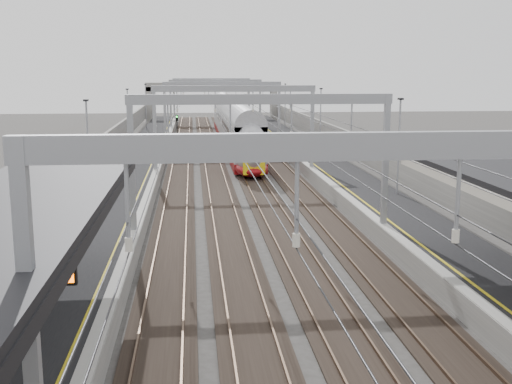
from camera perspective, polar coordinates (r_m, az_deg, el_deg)
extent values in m
cube|color=black|center=(54.95, -10.48, 1.92)|extent=(4.00, 120.00, 1.00)
cube|color=black|center=(55.92, 6.09, 2.19)|extent=(4.00, 120.00, 1.00)
cube|color=black|center=(54.84, -6.82, 1.52)|extent=(2.40, 140.00, 0.08)
cube|color=brown|center=(54.84, -7.57, 1.60)|extent=(0.07, 140.00, 0.14)
cube|color=brown|center=(54.81, -6.07, 1.63)|extent=(0.07, 140.00, 0.14)
cube|color=black|center=(54.85, -3.68, 1.58)|extent=(2.40, 140.00, 0.08)
cube|color=brown|center=(54.82, -4.44, 1.66)|extent=(0.07, 140.00, 0.14)
cube|color=brown|center=(54.87, -2.93, 1.68)|extent=(0.07, 140.00, 0.14)
cube|color=black|center=(55.04, -0.56, 1.63)|extent=(2.40, 140.00, 0.08)
cube|color=brown|center=(54.96, -1.31, 1.71)|extent=(0.07, 140.00, 0.14)
cube|color=brown|center=(55.09, 0.19, 1.73)|extent=(0.07, 140.00, 0.14)
cube|color=black|center=(55.38, 2.54, 1.67)|extent=(2.40, 140.00, 0.08)
cube|color=brown|center=(55.27, 1.80, 1.76)|extent=(0.07, 140.00, 0.14)
cube|color=brown|center=(55.47, 3.27, 1.78)|extent=(0.07, 140.00, 0.14)
cube|color=#919399|center=(12.32, -19.51, -10.70)|extent=(0.28, 0.28, 6.60)
cube|color=#919399|center=(11.71, 10.98, 4.04)|extent=(13.00, 0.25, 0.50)
cube|color=#919399|center=(31.58, -11.00, 2.51)|extent=(0.28, 0.28, 6.60)
cube|color=#919399|center=(32.89, 11.44, 2.81)|extent=(0.28, 0.28, 6.60)
cube|color=#919399|center=(31.35, 0.46, 8.25)|extent=(13.00, 0.25, 0.50)
cube|color=#919399|center=(51.41, -9.00, 5.65)|extent=(0.28, 0.28, 6.60)
cube|color=#919399|center=(52.23, 5.01, 5.81)|extent=(0.28, 0.28, 6.60)
cube|color=#919399|center=(51.27, -1.96, 9.17)|extent=(13.00, 0.25, 0.50)
cube|color=#919399|center=(71.34, -8.10, 7.03)|extent=(0.28, 0.28, 6.60)
cube|color=#919399|center=(71.92, 2.05, 7.16)|extent=(0.28, 0.28, 6.60)
cube|color=#919399|center=(71.23, -3.03, 9.57)|extent=(13.00, 0.25, 0.50)
cube|color=#919399|center=(91.29, -7.60, 7.81)|extent=(0.28, 0.28, 6.60)
cube|color=#919399|center=(91.75, 0.37, 7.91)|extent=(0.28, 0.28, 6.60)
cube|color=#919399|center=(91.21, -3.63, 9.79)|extent=(13.00, 0.25, 0.50)
cube|color=#919399|center=(109.27, -7.30, 8.26)|extent=(0.28, 0.28, 6.60)
cube|color=#919399|center=(109.65, -0.63, 8.36)|extent=(0.28, 0.28, 6.60)
cube|color=#919399|center=(109.20, -3.98, 9.92)|extent=(13.00, 0.25, 0.50)
cylinder|color=#262628|center=(59.24, -6.85, 7.51)|extent=(0.03, 140.00, 0.03)
cylinder|color=#262628|center=(59.26, -3.92, 7.56)|extent=(0.03, 140.00, 0.03)
cylinder|color=#262628|center=(59.42, -1.00, 7.59)|extent=(0.03, 140.00, 0.03)
cylinder|color=#262628|center=(59.74, 1.89, 7.60)|extent=(0.03, 140.00, 0.03)
cylinder|color=black|center=(24.66, -20.49, -3.31)|extent=(0.20, 0.20, 4.00)
cube|color=black|center=(14.15, -18.86, -6.82)|extent=(1.60, 0.15, 0.55)
cube|color=#FF5C05|center=(14.07, -18.93, -6.92)|extent=(1.50, 0.02, 0.42)
cube|color=slate|center=(109.22, -3.97, 9.32)|extent=(22.00, 2.20, 1.40)
cube|color=slate|center=(109.52, -9.50, 7.58)|extent=(1.00, 2.20, 6.20)
cube|color=slate|center=(110.16, 1.56, 7.74)|extent=(1.00, 2.20, 6.20)
cube|color=slate|center=(55.16, -13.84, 2.98)|extent=(0.30, 120.00, 3.20)
cube|color=slate|center=(56.50, 9.30, 3.32)|extent=(0.30, 120.00, 3.20)
cube|color=maroon|center=(65.39, -1.39, 3.57)|extent=(2.81, 23.95, 0.83)
cube|color=#949499|center=(65.18, -1.40, 5.30)|extent=(2.81, 23.95, 3.12)
cube|color=black|center=(57.15, -0.76, 2.21)|extent=(2.08, 2.50, 0.52)
cube|color=maroon|center=(89.58, -2.57, 5.47)|extent=(2.81, 23.95, 0.83)
cube|color=#949499|center=(89.42, -2.58, 6.74)|extent=(2.81, 23.95, 3.12)
cube|color=black|center=(81.28, -2.24, 4.72)|extent=(2.08, 2.50, 0.52)
ellipsoid|color=#949499|center=(53.13, -0.41, 3.75)|extent=(2.81, 5.42, 4.37)
cube|color=yellow|center=(51.05, -0.17, 2.40)|extent=(1.77, 0.12, 1.56)
cube|color=black|center=(51.31, -0.23, 4.20)|extent=(1.67, 0.59, 0.98)
cylinder|color=black|center=(79.69, -7.02, 5.40)|extent=(0.12, 0.12, 3.00)
cube|color=black|center=(79.57, -7.05, 6.55)|extent=(0.32, 0.22, 0.75)
sphere|color=#0CE526|center=(79.43, -7.05, 6.65)|extent=(0.16, 0.16, 0.16)
cylinder|color=black|center=(74.69, -0.63, 5.14)|extent=(0.12, 0.12, 3.00)
cube|color=black|center=(74.56, -0.63, 6.36)|extent=(0.32, 0.22, 0.75)
sphere|color=red|center=(74.42, -0.62, 6.47)|extent=(0.16, 0.16, 0.16)
cylinder|color=black|center=(85.81, 0.19, 5.85)|extent=(0.12, 0.12, 3.00)
cube|color=black|center=(85.69, 0.19, 6.92)|extent=(0.32, 0.22, 0.75)
sphere|color=red|center=(85.56, 0.20, 7.01)|extent=(0.16, 0.16, 0.16)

